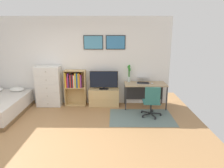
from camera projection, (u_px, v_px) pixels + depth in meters
name	position (u px, v px, depth m)	size (l,w,h in m)	color
ground_plane	(51.00, 140.00, 4.33)	(7.20, 7.20, 0.00)	#A87A4C
wall_back_with_posters	(72.00, 61.00, 6.35)	(6.12, 0.09, 2.70)	white
area_rug	(141.00, 117.00, 5.51)	(1.70, 1.20, 0.01)	slate
dresser	(49.00, 86.00, 6.27)	(0.73, 0.46, 1.24)	white
bookshelf	(74.00, 84.00, 6.31)	(0.65, 0.30, 1.11)	tan
tv_stand	(104.00, 97.00, 6.36)	(0.92, 0.41, 0.53)	tan
television	(104.00, 80.00, 6.20)	(0.86, 0.16, 0.56)	black
desk	(145.00, 87.00, 6.23)	(1.25, 0.63, 0.74)	tan
office_chair	(152.00, 101.00, 5.43)	(0.56, 0.58, 0.86)	#232326
laptop	(143.00, 81.00, 6.19)	(0.43, 0.45, 0.17)	#B7B7BC
computer_mouse	(152.00, 83.00, 6.07)	(0.06, 0.10, 0.03)	silver
bamboo_vase	(129.00, 73.00, 6.27)	(0.10, 0.10, 0.53)	silver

